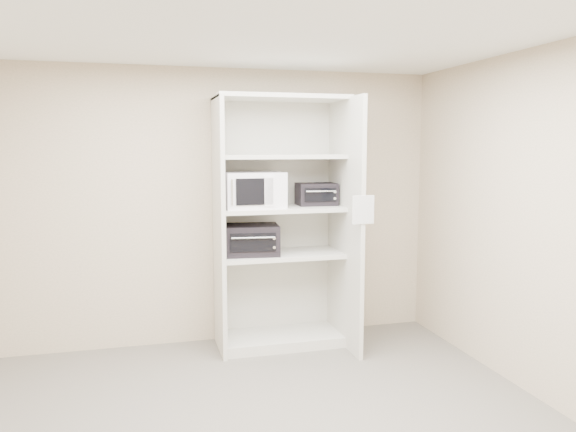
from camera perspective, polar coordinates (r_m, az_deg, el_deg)
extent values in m
cube|color=white|center=(3.65, -3.87, 18.99)|extent=(4.50, 4.00, 0.01)
cube|color=beige|center=(5.58, -7.69, 0.90)|extent=(4.50, 0.02, 2.70)
cube|color=beige|center=(1.76, 9.40, -12.73)|extent=(4.50, 0.02, 2.70)
cube|color=beige|center=(4.62, 24.87, -0.98)|extent=(0.02, 4.00, 2.70)
cube|color=beige|center=(5.29, -7.01, -1.07)|extent=(0.04, 0.60, 2.40)
cube|color=beige|center=(5.44, 5.83, -0.83)|extent=(0.04, 0.90, 2.40)
cube|color=beige|center=(5.70, -1.45, -0.44)|extent=(1.24, 0.02, 2.40)
cube|color=beige|center=(5.69, -0.73, -12.36)|extent=(1.16, 0.56, 0.10)
cube|color=beige|center=(5.47, -0.74, -3.93)|extent=(1.16, 0.56, 0.04)
cube|color=beige|center=(5.40, -0.75, 0.76)|extent=(1.16, 0.56, 0.04)
cube|color=beige|center=(5.37, -0.76, 6.07)|extent=(1.16, 0.56, 0.04)
cube|color=beige|center=(5.39, -0.77, 11.92)|extent=(1.24, 0.60, 0.04)
cube|color=white|center=(5.31, -3.64, 2.67)|extent=(0.58, 0.45, 0.34)
cube|color=black|center=(5.54, 2.89, 2.24)|extent=(0.39, 0.30, 0.22)
cube|color=black|center=(5.36, -3.75, -2.42)|extent=(0.55, 0.44, 0.28)
cube|color=white|center=(4.99, 7.66, 0.64)|extent=(0.20, 0.01, 0.25)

